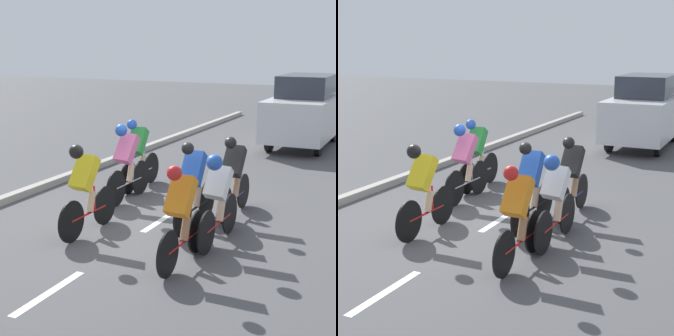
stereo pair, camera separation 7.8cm
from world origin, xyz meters
The scene contains 13 objects.
ground_plane centered at (0.00, 0.00, 0.00)m, with size 60.00×60.00×0.00m, color #4C4C4F.
lane_stripe_near centered at (0.00, 3.02, 0.00)m, with size 0.12×1.40×0.01m, color white.
lane_stripe_mid centered at (0.00, -0.18, 0.00)m, with size 0.12×1.40×0.01m, color white.
lane_stripe_far centered at (0.00, -3.38, 0.00)m, with size 0.12×1.40×0.01m, color white.
curb centered at (3.20, -0.18, 0.07)m, with size 0.20×28.09×0.14m, color #A8A399.
cyclist_pink centered at (1.13, -0.97, 0.82)m, with size 0.36×1.67×1.55m.
cyclist_yellow centered at (0.77, 0.99, 0.80)m, with size 0.34×1.65×1.52m.
cyclist_orange centered at (-1.14, 1.52, 0.78)m, with size 0.33×1.65×1.49m.
cyclist_black centered at (-1.06, -0.92, 0.77)m, with size 0.33×1.66×1.48m.
cyclist_white centered at (-1.30, 0.54, 0.78)m, with size 0.35×1.69×1.47m.
cyclist_blue centered at (-0.68, -0.01, 0.78)m, with size 0.33×1.72×1.51m.
cyclist_green centered at (1.36, -1.86, 0.78)m, with size 0.33×1.69×1.51m.
support_car centered at (-0.73, -8.26, 1.05)m, with size 1.70×3.96×2.08m.
Camera 2 is at (-4.19, 8.20, 3.09)m, focal length 60.00 mm.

